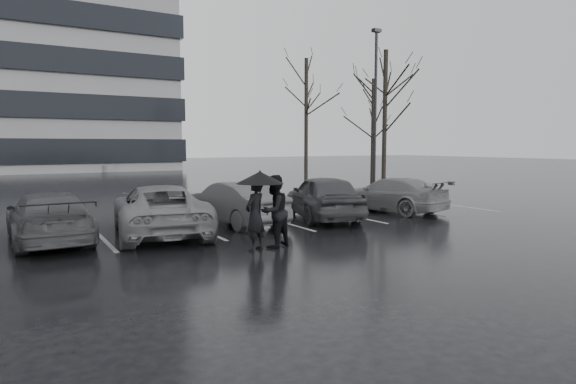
{
  "coord_description": "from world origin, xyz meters",
  "views": [
    {
      "loc": [
        -7.1,
        -11.66,
        2.53
      ],
      "look_at": [
        0.25,
        1.0,
        1.1
      ],
      "focal_mm": 30.0,
      "sensor_mm": 36.0,
      "label": 1
    }
  ],
  "objects_px": {
    "lamp_post": "(375,120)",
    "car_main": "(323,197)",
    "car_east": "(390,195)",
    "tree_north": "(306,120)",
    "pedestrian_left": "(255,215)",
    "pedestrian_right": "(274,211)",
    "car_west_b": "(160,210)",
    "car_west_c": "(49,217)",
    "tree_ne": "(373,131)",
    "car_west_a": "(235,203)",
    "tree_east": "(385,120)"
  },
  "relations": [
    {
      "from": "lamp_post",
      "to": "car_main",
      "type": "bearing_deg",
      "value": -141.27
    },
    {
      "from": "car_east",
      "to": "tree_north",
      "type": "bearing_deg",
      "value": -122.76
    },
    {
      "from": "pedestrian_left",
      "to": "pedestrian_right",
      "type": "distance_m",
      "value": 0.59
    },
    {
      "from": "car_west_b",
      "to": "lamp_post",
      "type": "xyz_separation_m",
      "value": [
        12.64,
        5.67,
        3.1
      ]
    },
    {
      "from": "lamp_post",
      "to": "car_west_c",
      "type": "bearing_deg",
      "value": -160.75
    },
    {
      "from": "car_west_b",
      "to": "tree_north",
      "type": "bearing_deg",
      "value": -125.16
    },
    {
      "from": "car_west_b",
      "to": "pedestrian_right",
      "type": "distance_m",
      "value": 3.72
    },
    {
      "from": "pedestrian_right",
      "to": "tree_ne",
      "type": "relative_size",
      "value": 0.26
    },
    {
      "from": "car_east",
      "to": "tree_ne",
      "type": "bearing_deg",
      "value": -139.6
    },
    {
      "from": "pedestrian_right",
      "to": "car_west_a",
      "type": "bearing_deg",
      "value": -122.48
    },
    {
      "from": "tree_north",
      "to": "lamp_post",
      "type": "bearing_deg",
      "value": -100.96
    },
    {
      "from": "tree_ne",
      "to": "car_main",
      "type": "bearing_deg",
      "value": -135.56
    },
    {
      "from": "tree_east",
      "to": "tree_north",
      "type": "bearing_deg",
      "value": 98.13
    },
    {
      "from": "car_west_b",
      "to": "car_west_c",
      "type": "distance_m",
      "value": 2.82
    },
    {
      "from": "car_west_b",
      "to": "tree_east",
      "type": "distance_m",
      "value": 17.8
    },
    {
      "from": "car_main",
      "to": "tree_north",
      "type": "distance_m",
      "value": 17.88
    },
    {
      "from": "pedestrian_right",
      "to": "tree_east",
      "type": "distance_m",
      "value": 17.86
    },
    {
      "from": "car_east",
      "to": "lamp_post",
      "type": "relative_size",
      "value": 0.54
    },
    {
      "from": "pedestrian_right",
      "to": "tree_east",
      "type": "relative_size",
      "value": 0.22
    },
    {
      "from": "car_west_a",
      "to": "car_main",
      "type": "bearing_deg",
      "value": 162.45
    },
    {
      "from": "car_west_c",
      "to": "pedestrian_right",
      "type": "distance_m",
      "value": 5.89
    },
    {
      "from": "car_west_a",
      "to": "pedestrian_right",
      "type": "xyz_separation_m",
      "value": [
        -0.57,
        -3.68,
        0.21
      ]
    },
    {
      "from": "car_west_b",
      "to": "pedestrian_right",
      "type": "height_order",
      "value": "pedestrian_right"
    },
    {
      "from": "tree_east",
      "to": "car_west_b",
      "type": "bearing_deg",
      "value": -152.21
    },
    {
      "from": "car_west_b",
      "to": "car_west_c",
      "type": "relative_size",
      "value": 1.11
    },
    {
      "from": "tree_north",
      "to": "car_west_b",
      "type": "bearing_deg",
      "value": -133.68
    },
    {
      "from": "car_east",
      "to": "car_main",
      "type": "bearing_deg",
      "value": -7.75
    },
    {
      "from": "car_east",
      "to": "tree_east",
      "type": "xyz_separation_m",
      "value": [
        6.6,
        7.88,
        3.35
      ]
    },
    {
      "from": "lamp_post",
      "to": "tree_east",
      "type": "bearing_deg",
      "value": 41.25
    },
    {
      "from": "car_west_a",
      "to": "tree_north",
      "type": "relative_size",
      "value": 0.49
    },
    {
      "from": "pedestrian_left",
      "to": "tree_ne",
      "type": "height_order",
      "value": "tree_ne"
    },
    {
      "from": "car_west_b",
      "to": "car_west_c",
      "type": "xyz_separation_m",
      "value": [
        -2.8,
        0.28,
        -0.04
      ]
    },
    {
      "from": "car_main",
      "to": "car_west_b",
      "type": "height_order",
      "value": "car_main"
    },
    {
      "from": "car_east",
      "to": "pedestrian_right",
      "type": "distance_m",
      "value": 7.69
    },
    {
      "from": "car_west_a",
      "to": "tree_north",
      "type": "bearing_deg",
      "value": -137.12
    },
    {
      "from": "tree_east",
      "to": "car_west_a",
      "type": "bearing_deg",
      "value": -149.5
    },
    {
      "from": "pedestrian_right",
      "to": "tree_north",
      "type": "bearing_deg",
      "value": -148.04
    },
    {
      "from": "lamp_post",
      "to": "tree_north",
      "type": "distance_m",
      "value": 9.67
    },
    {
      "from": "pedestrian_left",
      "to": "car_west_c",
      "type": "bearing_deg",
      "value": -70.42
    },
    {
      "from": "tree_ne",
      "to": "car_west_b",
      "type": "bearing_deg",
      "value": -145.93
    },
    {
      "from": "car_main",
      "to": "lamp_post",
      "type": "xyz_separation_m",
      "value": [
        7.03,
        5.64,
        3.04
      ]
    },
    {
      "from": "car_west_a",
      "to": "tree_ne",
      "type": "distance_m",
      "value": 19.5
    },
    {
      "from": "car_main",
      "to": "car_west_a",
      "type": "xyz_separation_m",
      "value": [
        -3.05,
        0.52,
        -0.08
      ]
    },
    {
      "from": "pedestrian_right",
      "to": "tree_north",
      "type": "relative_size",
      "value": 0.21
    },
    {
      "from": "car_main",
      "to": "car_east",
      "type": "distance_m",
      "value": 3.28
    },
    {
      "from": "car_west_b",
      "to": "tree_north",
      "type": "relative_size",
      "value": 0.6
    },
    {
      "from": "tree_ne",
      "to": "car_east",
      "type": "bearing_deg",
      "value": -127.45
    },
    {
      "from": "car_west_a",
      "to": "car_west_b",
      "type": "relative_size",
      "value": 0.82
    },
    {
      "from": "tree_east",
      "to": "pedestrian_left",
      "type": "bearing_deg",
      "value": -140.97
    },
    {
      "from": "tree_ne",
      "to": "pedestrian_right",
      "type": "bearing_deg",
      "value": -136.27
    }
  ]
}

